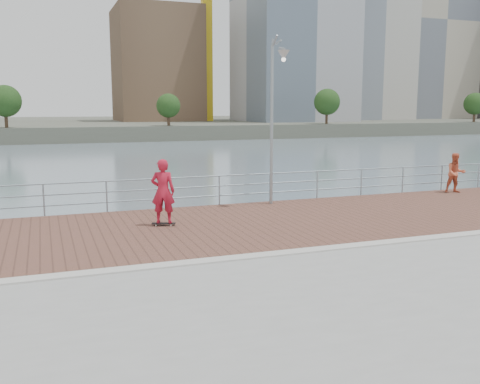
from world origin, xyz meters
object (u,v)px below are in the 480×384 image
object	(u,v)px
guardrail	(193,188)
street_lamp	(277,92)
skateboarder	(163,191)
bystander	(456,173)

from	to	relation	value
guardrail	street_lamp	xyz separation A→B (m)	(2.91, -0.93, 3.48)
guardrail	street_lamp	world-z (taller)	street_lamp
guardrail	skateboarder	world-z (taller)	skateboarder
street_lamp	skateboarder	xyz separation A→B (m)	(-4.61, -1.89, -3.08)
skateboarder	bystander	xyz separation A→B (m)	(13.01, 2.02, -0.23)
guardrail	street_lamp	size ratio (longest dim) A/B	6.65
guardrail	bystander	xyz separation A→B (m)	(11.31, -0.80, 0.17)
street_lamp	bystander	world-z (taller)	street_lamp
street_lamp	guardrail	bearing A→B (deg)	162.31
skateboarder	bystander	world-z (taller)	skateboarder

